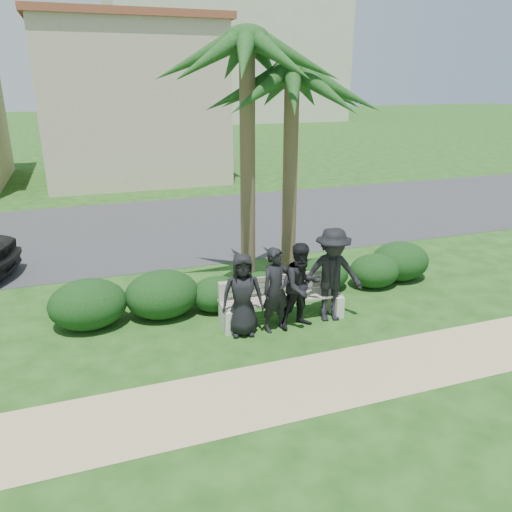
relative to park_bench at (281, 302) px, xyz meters
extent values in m
plane|color=#194012|center=(0.13, -0.44, -0.39)|extent=(160.00, 160.00, 0.00)
cube|color=tan|center=(0.13, -2.24, -0.39)|extent=(30.00, 1.60, 0.01)
cube|color=#2D2D30|center=(0.13, 7.56, -0.39)|extent=(160.00, 8.00, 0.01)
cube|color=tan|center=(-0.87, 17.56, 3.11)|extent=(8.00, 8.00, 7.00)
cube|color=brown|center=(-0.87, 17.56, 6.76)|extent=(8.40, 8.40, 0.30)
cube|color=beige|center=(14.13, 54.56, 9.61)|extent=(26.00, 18.00, 20.00)
cube|color=gray|center=(0.00, -0.04, 0.07)|extent=(2.50, 0.65, 0.04)
cube|color=gray|center=(0.00, 0.21, 0.33)|extent=(2.48, 0.13, 0.29)
cube|color=beige|center=(-1.16, -0.04, -0.16)|extent=(0.18, 0.57, 0.45)
cube|color=beige|center=(1.16, -0.04, -0.16)|extent=(0.18, 0.57, 0.45)
imported|color=black|center=(-0.91, -0.28, 0.41)|extent=(0.86, 0.64, 1.61)
imported|color=black|center=(-0.26, -0.35, 0.44)|extent=(0.68, 0.52, 1.67)
imported|color=black|center=(0.26, -0.38, 0.46)|extent=(0.92, 0.76, 1.71)
imported|color=black|center=(0.95, -0.29, 0.57)|extent=(1.35, 0.94, 1.92)
ellipsoid|color=black|center=(-3.66, 1.03, 0.10)|extent=(1.51, 1.24, 0.98)
ellipsoid|color=black|center=(-1.08, 0.92, -0.03)|extent=(1.13, 0.93, 0.73)
ellipsoid|color=black|center=(-0.03, 1.18, -0.09)|extent=(0.94, 0.77, 0.61)
ellipsoid|color=black|center=(1.53, 1.17, -0.01)|extent=(1.18, 0.97, 0.77)
ellipsoid|color=black|center=(2.74, 0.94, 0.00)|extent=(1.21, 1.00, 0.79)
ellipsoid|color=black|center=(3.56, 1.14, 0.08)|extent=(1.44, 1.19, 0.94)
ellipsoid|color=black|center=(-2.21, 1.03, 0.10)|extent=(1.51, 1.24, 0.98)
cylinder|color=brown|center=(-0.19, 1.51, 2.28)|extent=(0.32, 0.32, 5.34)
cylinder|color=brown|center=(0.80, 1.56, 1.98)|extent=(0.32, 0.32, 4.75)
camera|label=1|loc=(-3.50, -8.41, 4.19)|focal=35.00mm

